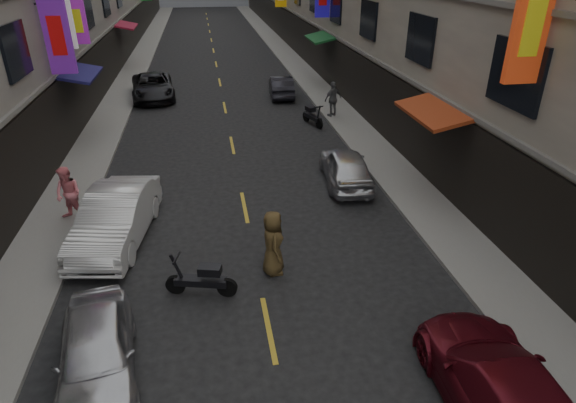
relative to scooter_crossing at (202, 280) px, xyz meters
name	(u,v)px	position (x,y,z in m)	size (l,w,h in m)	color
sidewalk_left	(136,66)	(-4.56, 28.48, -0.38)	(2.00, 90.00, 0.12)	slate
sidewalk_right	(292,61)	(7.44, 28.48, -0.38)	(2.00, 90.00, 0.12)	slate
street_awnings	(198,69)	(0.18, 12.48, 2.56)	(13.99, 35.20, 0.41)	#155125
lane_markings	(218,73)	(1.44, 25.48, -0.44)	(0.12, 80.20, 0.01)	gold
scooter_crossing	(202,280)	(0.00, 0.00, 0.00)	(1.77, 0.70, 1.14)	black
scooter_far_right	(312,116)	(5.58, 12.71, 0.00)	(0.75, 1.75, 1.14)	black
car_left_near	(96,352)	(-2.07, -2.28, 0.18)	(1.47, 3.65, 1.25)	silver
car_left_mid	(116,217)	(-2.42, 3.04, 0.32)	(1.61, 4.61, 1.52)	silver
car_left_far	(153,87)	(-2.56, 19.11, 0.25)	(2.31, 5.01, 1.39)	black
car_right_near	(505,395)	(5.21, -4.66, 0.25)	(1.94, 4.78, 1.39)	#5D101A
car_right_mid	(346,167)	(5.30, 5.76, 0.21)	(1.54, 3.84, 1.31)	silver
car_right_far	(281,86)	(4.90, 18.26, 0.17)	(1.29, 3.70, 1.22)	#232229
pedestrian_lfar	(69,194)	(-3.96, 4.37, 0.55)	(0.85, 0.58, 1.75)	pink
pedestrian_rfar	(333,99)	(6.84, 13.58, 0.56)	(1.04, 0.59, 1.77)	slate
pedestrian_crossing	(273,243)	(1.86, 0.65, 0.46)	(0.88, 0.60, 1.80)	#4C3A1E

